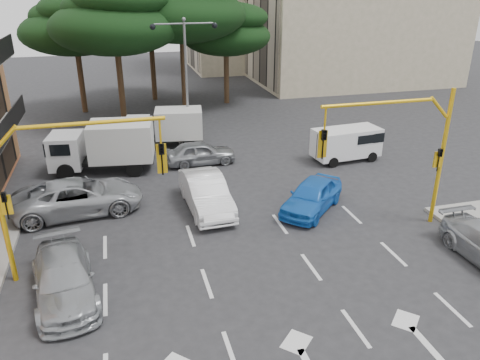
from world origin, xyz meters
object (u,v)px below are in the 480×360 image
object	(u,v)px
car_silver_cross_a	(79,197)
box_truck_a	(103,147)
car_silver_wagon	(64,279)
car_silver_cross_b	(200,153)
signal_mast_left	(52,175)
car_white_hatch	(206,193)
street_lamp_center	(186,59)
box_truck_b	(165,128)
van_white	(346,144)
car_blue_compact	(312,196)
signal_mast_right	(407,142)

from	to	relation	value
car_silver_cross_a	box_truck_a	distance (m)	5.21
car_silver_wagon	box_truck_a	bearing A→B (deg)	74.83
car_silver_cross_a	car_silver_wagon	bearing A→B (deg)	172.39
car_silver_cross_b	box_truck_a	xyz separation A→B (m)	(-5.40, 0.30, 0.71)
signal_mast_left	car_white_hatch	distance (m)	7.73
street_lamp_center	car_white_hatch	xyz separation A→B (m)	(-0.85, -10.15, -4.61)
box_truck_b	van_white	bearing A→B (deg)	-109.10
van_white	box_truck_a	xyz separation A→B (m)	(-13.91, 1.88, 0.41)
street_lamp_center	car_silver_wagon	world-z (taller)	street_lamp_center
van_white	box_truck_a	distance (m)	14.05
car_white_hatch	box_truck_b	xyz separation A→B (m)	(-0.74, 9.65, 0.40)
car_silver_cross_b	van_white	xyz separation A→B (m)	(8.52, -1.59, 0.30)
car_white_hatch	van_white	distance (m)	10.30
box_truck_a	car_silver_cross_a	bearing A→B (deg)	175.07
box_truck_b	car_silver_wagon	bearing A→B (deg)	169.69
car_silver_wagon	box_truck_a	distance (m)	11.60
street_lamp_center	van_white	xyz separation A→B (m)	(8.50, -5.84, -4.44)
car_silver_cross_a	box_truck_b	size ratio (longest dim) A/B	1.17
car_silver_wagon	van_white	size ratio (longest dim) A/B	1.21
car_blue_compact	box_truck_b	bearing A→B (deg)	162.07
box_truck_a	box_truck_b	world-z (taller)	box_truck_a
box_truck_b	car_blue_compact	bearing A→B (deg)	-144.84
car_silver_wagon	box_truck_a	xyz separation A→B (m)	(1.35, 11.50, 0.70)
car_silver_cross_a	street_lamp_center	bearing A→B (deg)	-41.96
box_truck_a	box_truck_b	size ratio (longest dim) A/B	1.16
signal_mast_right	car_white_hatch	xyz separation A→B (m)	(-7.65, 3.86, -3.07)
signal_mast_right	van_white	xyz separation A→B (m)	(1.70, 8.17, -2.90)
car_white_hatch	car_silver_wagon	world-z (taller)	car_white_hatch
street_lamp_center	car_silver_cross_b	xyz separation A→B (m)	(-0.02, -4.25, -4.74)
car_white_hatch	car_silver_wagon	distance (m)	7.95
signal_mast_left	car_silver_cross_b	bearing A→B (deg)	55.17
signal_mast_left	box_truck_b	bearing A→B (deg)	68.89
car_blue_compact	box_truck_a	size ratio (longest dim) A/B	0.76
car_white_hatch	car_blue_compact	world-z (taller)	car_white_hatch
car_white_hatch	van_white	world-z (taller)	van_white
signal_mast_left	car_blue_compact	bearing A→B (deg)	12.94
car_white_hatch	car_silver_cross_b	size ratio (longest dim) A/B	1.22
car_silver_wagon	car_silver_cross_a	size ratio (longest dim) A/B	0.84
van_white	signal_mast_left	bearing A→B (deg)	-67.24
car_silver_wagon	box_truck_b	distance (m)	15.83
street_lamp_center	box_truck_a	world-z (taller)	street_lamp_center
signal_mast_right	car_white_hatch	world-z (taller)	signal_mast_right
signal_mast_right	van_white	world-z (taller)	signal_mast_right
car_silver_wagon	car_silver_cross_a	xyz separation A→B (m)	(0.20, 6.45, 0.10)
car_silver_cross_a	car_blue_compact	bearing A→B (deg)	-109.55
car_silver_wagon	street_lamp_center	bearing A→B (deg)	57.88
car_blue_compact	car_silver_cross_a	world-z (taller)	car_silver_cross_a
signal_mast_right	car_silver_wagon	world-z (taller)	signal_mast_right
car_blue_compact	box_truck_a	world-z (taller)	box_truck_a
van_white	car_white_hatch	bearing A→B (deg)	-70.57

